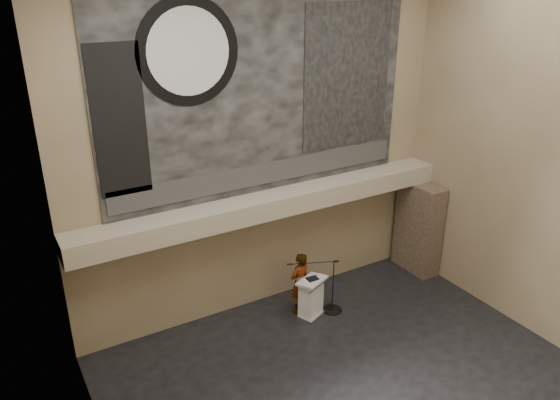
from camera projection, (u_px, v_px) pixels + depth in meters
floor at (355, 386)px, 11.77m from camera, size 10.00×10.00×0.00m
wall_back at (263, 149)px, 13.28m from camera, size 10.00×0.02×8.50m
wall_left at (91, 277)px, 7.78m from camera, size 0.02×8.00×8.50m
wall_right at (540, 162)px, 12.43m from camera, size 0.02×8.00×8.50m
soffit at (272, 204)px, 13.48m from camera, size 10.00×0.80×0.50m
sprinkler_left at (214, 229)px, 12.80m from camera, size 0.04×0.04×0.06m
sprinkler_right at (335, 200)px, 14.43m from camera, size 0.04×0.04×0.06m
banner at (263, 90)px, 12.69m from camera, size 8.00×0.05×5.00m
banner_text_strip at (265, 173)px, 13.46m from camera, size 7.76×0.02×0.55m
banner_clock_rim at (188, 52)px, 11.43m from camera, size 2.30×0.02×2.30m
banner_clock_face at (189, 52)px, 11.42m from camera, size 1.84×0.02×1.84m
banner_building_print at (347, 77)px, 13.74m from camera, size 2.60×0.02×3.60m
banner_brick_print at (119, 122)px, 11.20m from camera, size 1.10×0.02×3.20m
stone_pier at (418, 227)px, 15.90m from camera, size 0.60×1.40×2.70m
lectern at (311, 298)px, 13.94m from camera, size 0.89×0.77×1.14m
binder at (312, 279)px, 13.71m from camera, size 0.30×0.25×0.04m
papers at (310, 281)px, 13.65m from camera, size 0.29×0.35×0.00m
speaker_person at (300, 283)px, 14.05m from camera, size 0.69×0.53×1.69m
mic_stand at (331, 303)px, 14.30m from camera, size 1.37×0.74×1.51m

